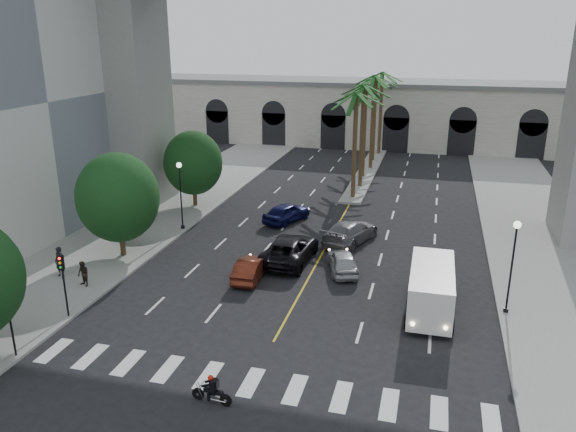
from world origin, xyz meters
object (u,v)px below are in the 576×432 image
object	(u,v)px
car_a	(343,261)
car_d	(350,231)
pedestrian_b	(83,274)
lamp_post_left_far	(181,190)
car_e	(286,212)
motorcycle_rider	(213,391)
pedestrian_a	(60,262)
car_b	(250,268)
lamp_post_right	(513,259)
car_c	(290,249)
traffic_signal_far	(63,275)
traffic_signal_near	(8,310)
cargo_van	(431,289)

from	to	relation	value
car_a	car_d	xyz separation A→B (m)	(-0.37, 5.40, 0.11)
car_d	pedestrian_b	world-z (taller)	pedestrian_b
lamp_post_left_far	car_e	bearing A→B (deg)	29.15
motorcycle_rider	car_a	size ratio (longest dim) A/B	0.44
pedestrian_a	pedestrian_b	bearing A→B (deg)	-10.16
car_b	pedestrian_a	bearing A→B (deg)	11.83
car_e	pedestrian_b	world-z (taller)	pedestrian_b
motorcycle_rider	car_a	world-z (taller)	car_a
lamp_post_left_far	car_b	distance (m)	10.96
lamp_post_right	motorcycle_rider	distance (m)	17.00
car_c	car_d	size ratio (longest dim) A/B	1.08
car_a	pedestrian_b	size ratio (longest dim) A/B	2.67
car_a	pedestrian_a	distance (m)	17.62
lamp_post_left_far	car_e	world-z (taller)	lamp_post_left_far
traffic_signal_far	lamp_post_right	bearing A→B (deg)	15.98
lamp_post_left_far	pedestrian_b	size ratio (longest dim) A/B	3.44
traffic_signal_near	car_e	world-z (taller)	traffic_signal_near
lamp_post_right	car_a	xyz separation A→B (m)	(-9.53, 3.36, -2.51)
motorcycle_rider	pedestrian_a	world-z (taller)	pedestrian_a
motorcycle_rider	car_d	bearing A→B (deg)	87.86
car_b	lamp_post_left_far	bearing A→B (deg)	-45.26
pedestrian_b	traffic_signal_near	bearing A→B (deg)	-55.22
motorcycle_rider	cargo_van	xyz separation A→B (m)	(8.44, 10.33, 0.86)
traffic_signal_near	car_c	bearing A→B (deg)	57.13
lamp_post_left_far	car_c	size ratio (longest dim) A/B	0.88
car_e	car_d	bearing A→B (deg)	172.18
car_a	car_b	distance (m)	5.91
car_c	cargo_van	bearing A→B (deg)	153.79
lamp_post_right	cargo_van	world-z (taller)	lamp_post_right
lamp_post_left_far	pedestrian_a	distance (m)	10.96
lamp_post_left_far	car_d	bearing A→B (deg)	3.36
car_b	car_d	size ratio (longest dim) A/B	0.72
lamp_post_left_far	motorcycle_rider	distance (m)	22.01
traffic_signal_near	car_c	world-z (taller)	traffic_signal_near
traffic_signal_far	car_a	size ratio (longest dim) A/B	0.88
car_c	lamp_post_right	bearing A→B (deg)	165.18
car_a	pedestrian_b	xyz separation A→B (m)	(-14.52, -6.39, 0.22)
car_e	traffic_signal_near	bearing A→B (deg)	94.59
lamp_post_left_far	pedestrian_a	size ratio (longest dim) A/B	2.76
car_c	lamp_post_left_far	bearing A→B (deg)	-19.41
lamp_post_left_far	motorcycle_rider	bearing A→B (deg)	-61.77
traffic_signal_near	car_e	bearing A→B (deg)	72.45
car_b	car_d	bearing A→B (deg)	-125.41
traffic_signal_near	pedestrian_b	xyz separation A→B (m)	(-1.35, 7.47, -1.58)
car_c	car_d	world-z (taller)	car_c
car_d	car_e	size ratio (longest dim) A/B	1.24
lamp_post_left_far	cargo_van	size ratio (longest dim) A/B	0.87
traffic_signal_near	car_a	bearing A→B (deg)	46.46
lamp_post_left_far	car_a	bearing A→B (deg)	-19.28
lamp_post_left_far	car_a	distance (m)	14.28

